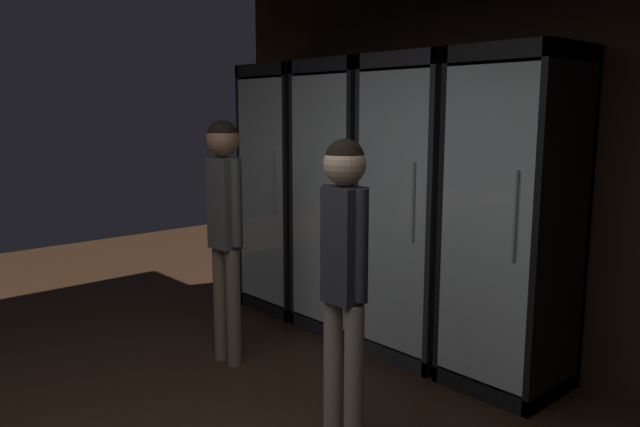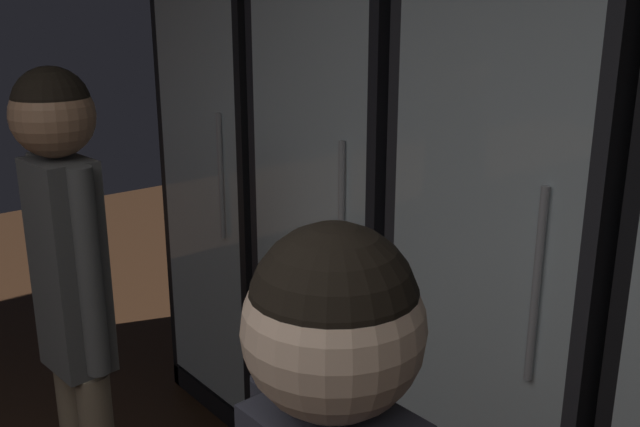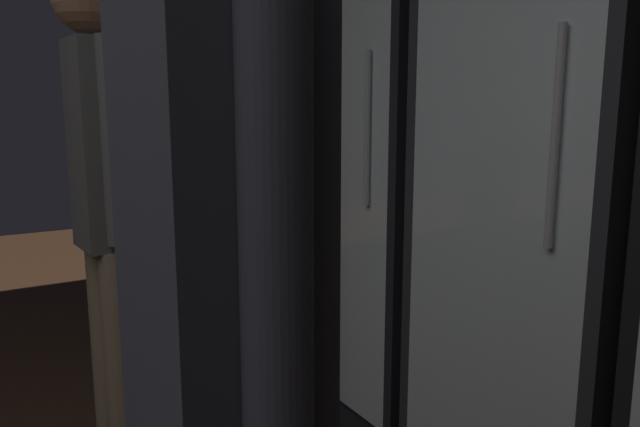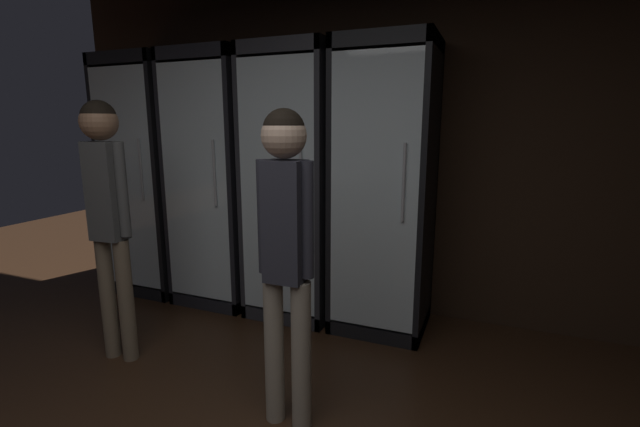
% 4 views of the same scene
% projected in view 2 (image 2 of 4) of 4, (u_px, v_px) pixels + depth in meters
% --- Properties ---
extents(cooler_far_left, '(0.67, 0.64, 2.09)m').
position_uv_depth(cooler_far_left, '(268.00, 184.00, 3.18)').
color(cooler_far_left, black).
rests_on(cooler_far_left, ground).
extents(cooler_left, '(0.67, 0.64, 2.09)m').
position_uv_depth(cooler_left, '(380.00, 221.00, 2.65)').
color(cooler_left, black).
rests_on(cooler_left, ground).
extents(cooler_center, '(0.67, 0.64, 2.09)m').
position_uv_depth(cooler_center, '(547.00, 274.00, 2.12)').
color(cooler_center, '#2B2B30').
rests_on(cooler_center, ground).
extents(shopper_near, '(0.31, 0.22, 1.65)m').
position_uv_depth(shopper_near, '(71.00, 282.00, 1.96)').
color(shopper_near, '#72604C').
rests_on(shopper_near, ground).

